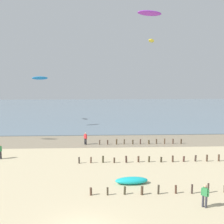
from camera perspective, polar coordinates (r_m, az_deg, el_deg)
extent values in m
cube|color=gray|center=(37.79, -4.35, -6.54)|extent=(120.00, 7.30, 0.01)
cube|color=slate|center=(75.84, -3.38, 0.66)|extent=(160.00, 70.00, 0.10)
cylinder|color=#4D3529|center=(21.16, -4.77, -17.38)|extent=(0.19, 0.19, 0.62)
cylinder|color=#3D3527|center=(21.11, -1.01, -17.39)|extent=(0.15, 0.15, 0.64)
cylinder|color=#3D3827|center=(21.24, 2.88, -17.23)|extent=(0.20, 0.20, 0.65)
cylinder|color=#4D3B2C|center=(21.28, 6.76, -17.13)|extent=(0.23, 0.22, 0.71)
cylinder|color=#3E372B|center=(21.56, 10.41, -16.78)|extent=(0.17, 0.18, 0.76)
cylinder|color=#4B3025|center=(21.98, 14.16, -16.50)|extent=(0.17, 0.17, 0.68)
cylinder|color=#3F312C|center=(22.28, 17.55, -16.18)|extent=(0.15, 0.15, 0.76)
cylinder|color=#413128|center=(22.82, 20.84, -15.70)|extent=(0.14, 0.16, 0.80)
cylinder|color=#3E342C|center=(28.38, -7.42, -10.71)|extent=(0.19, 0.20, 0.70)
cylinder|color=#4D3226|center=(28.34, -4.75, -10.71)|extent=(0.19, 0.17, 0.68)
cylinder|color=#3F3B27|center=(28.39, -2.04, -10.58)|extent=(0.22, 0.21, 0.76)
cylinder|color=#48382B|center=(28.30, 0.51, -10.79)|extent=(0.20, 0.21, 0.61)
cylinder|color=#45302A|center=(28.41, 3.22, -10.56)|extent=(0.24, 0.22, 0.77)
cylinder|color=#4E382B|center=(28.69, 5.97, -10.49)|extent=(0.22, 0.23, 0.68)
cylinder|color=#453D29|center=(28.86, 8.33, -10.44)|extent=(0.23, 0.23, 0.67)
cylinder|color=#3E3627|center=(29.07, 11.00, -10.46)|extent=(0.24, 0.22, 0.58)
cylinder|color=#433024|center=(29.35, 13.50, -10.20)|extent=(0.22, 0.22, 0.74)
cylinder|color=#4C302A|center=(29.81, 15.84, -10.12)|extent=(0.23, 0.21, 0.62)
cylinder|color=#40322B|center=(30.27, 18.27, -9.85)|extent=(0.23, 0.21, 0.71)
cylinder|color=#463224|center=(30.64, 20.57, -9.67)|extent=(0.20, 0.21, 0.78)
cylinder|color=#473223|center=(31.23, 22.89, -9.47)|extent=(0.20, 0.21, 0.77)
cylinder|color=#433227|center=(35.76, -2.79, -6.80)|extent=(0.17, 0.18, 0.68)
cylinder|color=#443429|center=(35.81, -0.99, -6.80)|extent=(0.19, 0.20, 0.64)
cylinder|color=#4A3A24|center=(35.88, 1.04, -6.68)|extent=(0.23, 0.23, 0.76)
cylinder|color=#483B2B|center=(35.98, 2.77, -6.68)|extent=(0.18, 0.20, 0.72)
cylinder|color=#433726|center=(36.05, 4.70, -6.74)|extent=(0.21, 0.20, 0.63)
cylinder|color=#463129|center=(36.18, 6.40, -6.61)|extent=(0.20, 0.20, 0.75)
cylinder|color=#483A24|center=(36.39, 8.28, -6.69)|extent=(0.23, 0.22, 0.59)
cylinder|color=#49392A|center=(36.66, 9.97, -6.53)|extent=(0.22, 0.22, 0.71)
cylinder|color=#4D3725|center=(36.83, 11.75, -6.45)|extent=(0.17, 0.20, 0.78)
cylinder|color=#4A3025|center=(37.16, 13.55, -6.42)|extent=(0.18, 0.20, 0.72)
cylinder|color=#463626|center=(37.51, 15.29, -6.37)|extent=(0.22, 0.23, 0.69)
cylinder|color=#232328|center=(35.97, -6.11, -6.58)|extent=(0.16, 0.16, 0.88)
cylinder|color=#232328|center=(35.83, -5.84, -6.63)|extent=(0.16, 0.16, 0.88)
cube|color=red|center=(35.72, -5.99, -5.46)|extent=(0.42, 0.39, 0.60)
sphere|color=beige|center=(35.63, -6.00, -4.80)|extent=(0.22, 0.22, 0.22)
cylinder|color=red|center=(35.89, -6.28, -5.48)|extent=(0.09, 0.09, 0.52)
cylinder|color=red|center=(35.58, -5.70, -5.59)|extent=(0.09, 0.09, 0.52)
cylinder|color=#232328|center=(32.35, -23.70, -8.82)|extent=(0.16, 0.16, 0.88)
cube|color=#338C4C|center=(32.08, -23.92, -7.59)|extent=(0.35, 0.42, 0.60)
sphere|color=beige|center=(31.98, -23.96, -6.87)|extent=(0.22, 0.22, 0.22)
cylinder|color=#338C4C|center=(32.25, -23.60, -7.59)|extent=(0.09, 0.09, 0.52)
cylinder|color=#383842|center=(20.42, 20.41, -18.42)|extent=(0.16, 0.16, 0.88)
cylinder|color=#383842|center=(20.47, 19.78, -18.32)|extent=(0.16, 0.16, 0.88)
cube|color=#338C4C|center=(20.13, 20.19, -16.47)|extent=(0.42, 0.40, 0.60)
sphere|color=tan|center=(19.97, 20.25, -15.37)|extent=(0.22, 0.22, 0.22)
cylinder|color=#338C4C|center=(20.10, 20.87, -16.70)|extent=(0.09, 0.09, 0.52)
cylinder|color=#338C4C|center=(20.21, 19.50, -16.50)|extent=(0.09, 0.09, 0.52)
ellipsoid|color=#19B2B7|center=(23.20, 4.42, -15.10)|extent=(2.94, 1.18, 0.58)
ellipsoid|color=yellow|center=(39.62, 8.84, 15.55)|extent=(1.45, 2.65, 0.43)
ellipsoid|color=purple|center=(32.98, 8.45, 21.13)|extent=(3.33, 1.89, 0.72)
ellipsoid|color=#2384D1|center=(48.37, -15.90, 7.35)|extent=(3.03, 2.12, 0.84)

